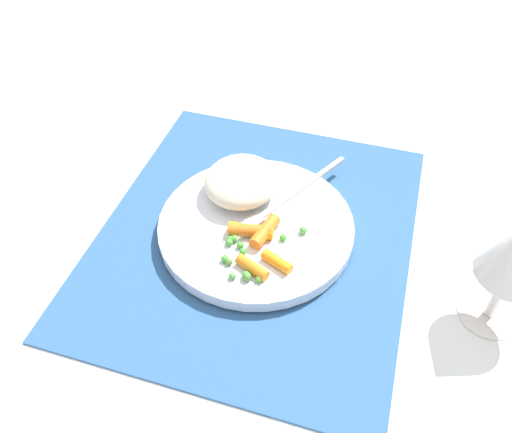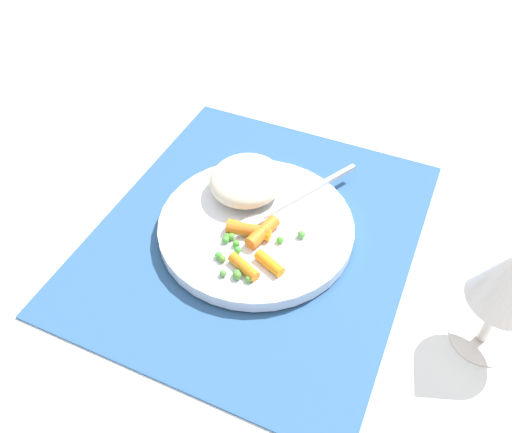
{
  "view_description": "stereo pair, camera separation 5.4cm",
  "coord_description": "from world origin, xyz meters",
  "px_view_note": "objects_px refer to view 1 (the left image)",
  "views": [
    {
      "loc": [
        0.41,
        0.13,
        0.48
      ],
      "look_at": [
        0.0,
        0.0,
        0.03
      ],
      "focal_mm": 37.11,
      "sensor_mm": 36.0,
      "label": 1
    },
    {
      "loc": [
        0.39,
        0.18,
        0.48
      ],
      "look_at": [
        0.0,
        0.0,
        0.03
      ],
      "focal_mm": 37.11,
      "sensor_mm": 36.0,
      "label": 2
    }
  ],
  "objects_px": {
    "plate": "(256,227)",
    "fork": "(280,204)",
    "rice_mound": "(241,181)",
    "carrot_portion": "(259,239)"
  },
  "relations": [
    {
      "from": "rice_mound",
      "to": "fork",
      "type": "relative_size",
      "value": 0.53
    },
    {
      "from": "fork",
      "to": "plate",
      "type": "bearing_deg",
      "value": -28.51
    },
    {
      "from": "rice_mound",
      "to": "plate",
      "type": "bearing_deg",
      "value": 36.53
    },
    {
      "from": "plate",
      "to": "fork",
      "type": "distance_m",
      "value": 0.04
    },
    {
      "from": "carrot_portion",
      "to": "fork",
      "type": "relative_size",
      "value": 0.51
    },
    {
      "from": "plate",
      "to": "fork",
      "type": "relative_size",
      "value": 1.29
    },
    {
      "from": "fork",
      "to": "rice_mound",
      "type": "bearing_deg",
      "value": -98.64
    },
    {
      "from": "plate",
      "to": "fork",
      "type": "bearing_deg",
      "value": 151.49
    },
    {
      "from": "plate",
      "to": "fork",
      "type": "height_order",
      "value": "fork"
    },
    {
      "from": "rice_mound",
      "to": "fork",
      "type": "bearing_deg",
      "value": 81.36
    }
  ]
}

